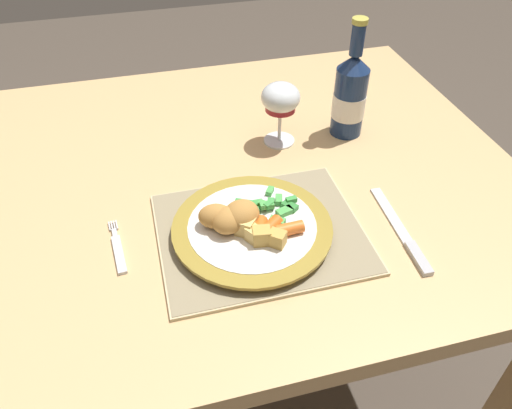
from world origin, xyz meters
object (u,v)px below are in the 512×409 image
object	(u,v)px
dining_table	(212,211)
fork	(118,250)
bottle	(350,95)
wine_glass	(281,101)
dinner_plate	(252,229)
table_knife	(404,236)

from	to	relation	value
dining_table	fork	world-z (taller)	fork
dining_table	bottle	size ratio (longest dim) A/B	4.90
dining_table	wine_glass	distance (m)	0.26
dinner_plate	table_knife	world-z (taller)	dinner_plate
dining_table	table_knife	world-z (taller)	table_knife
dinner_plate	fork	distance (m)	0.22
dining_table	fork	size ratio (longest dim) A/B	9.55
wine_glass	bottle	world-z (taller)	bottle
table_knife	bottle	size ratio (longest dim) A/B	0.88
dining_table	bottle	bearing A→B (deg)	13.10
dining_table	bottle	xyz separation A→B (m)	(0.31, 0.07, 0.18)
dining_table	table_knife	xyz separation A→B (m)	(0.28, -0.25, 0.10)
dining_table	bottle	distance (m)	0.37
dining_table	wine_glass	xyz separation A→B (m)	(0.16, 0.07, 0.19)
dinner_plate	wine_glass	bearing A→B (deg)	64.38
dinner_plate	bottle	distance (m)	0.38
dinner_plate	bottle	size ratio (longest dim) A/B	1.08
table_knife	wine_glass	xyz separation A→B (m)	(-0.12, 0.32, 0.09)
wine_glass	fork	bearing A→B (deg)	-145.17
fork	table_knife	xyz separation A→B (m)	(0.46, -0.09, 0.00)
wine_glass	table_knife	bearing A→B (deg)	-69.80
dinner_plate	table_knife	bearing A→B (deg)	-15.10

